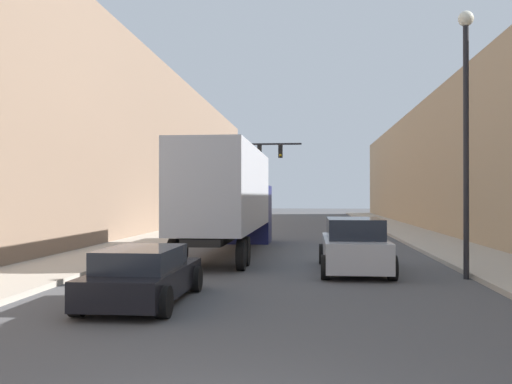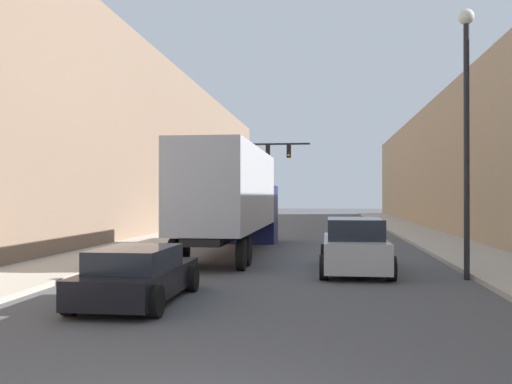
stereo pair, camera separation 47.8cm
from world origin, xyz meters
name	(u,v)px [view 1 (the left image)]	position (x,y,z in m)	size (l,w,h in m)	color
sidewalk_right	(412,234)	(7.13, 30.00, 0.07)	(3.07, 80.00, 0.15)	#B2A899
sidewalk_left	(180,232)	(-7.13, 30.00, 0.07)	(3.07, 80.00, 0.15)	#B2A899
building_right	(490,161)	(11.66, 30.00, 4.46)	(6.00, 80.00, 8.91)	tan
building_left	(110,145)	(-11.66, 30.00, 5.61)	(6.00, 80.00, 11.23)	#846B56
semi_truck	(230,196)	(-2.27, 18.12, 2.37)	(2.50, 13.13, 4.20)	#B2B7C1
sedan_car	(143,276)	(-2.67, 7.28, 0.60)	(1.97, 4.39, 1.24)	black
suv_car	(354,246)	(2.37, 13.01, 0.80)	(2.12, 4.96, 1.68)	#B7B7BC
traffic_signal_gantry	(240,166)	(-3.86, 34.31, 4.45)	(5.93, 0.35, 6.26)	black
street_lamp	(466,110)	(5.44, 11.67, 4.84)	(0.44, 0.44, 7.66)	black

